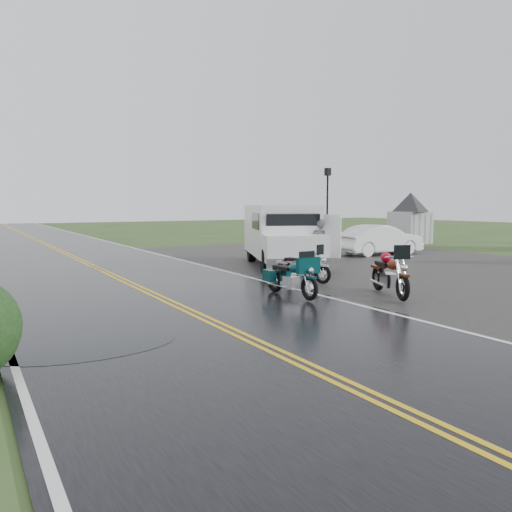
{
  "coord_description": "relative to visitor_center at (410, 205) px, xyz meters",
  "views": [
    {
      "loc": [
        -4.38,
        -10.13,
        2.47
      ],
      "look_at": [
        2.8,
        2.0,
        1.0
      ],
      "focal_mm": 35.0,
      "sensor_mm": 36.0,
      "label": 1
    }
  ],
  "objects": [
    {
      "name": "visitor_center",
      "position": [
        0.0,
        0.0,
        0.0
      ],
      "size": [
        16.0,
        10.0,
        4.8
      ],
      "primitive_type": null,
      "color": "#A8AAAD",
      "rests_on": "ground"
    },
    {
      "name": "motorcycle_teal",
      "position": [
        -16.96,
        -12.22,
        -1.78
      ],
      "size": [
        0.83,
        2.13,
        1.25
      ],
      "primitive_type": null,
      "rotation": [
        0.0,
        0.0,
        0.03
      ],
      "color": "#043236",
      "rests_on": "ground"
    },
    {
      "name": "parking_pad",
      "position": [
        -9.0,
        -7.0,
        -2.38
      ],
      "size": [
        14.0,
        24.0,
        0.03
      ],
      "primitive_type": "cube",
      "color": "black",
      "rests_on": "ground"
    },
    {
      "name": "person_at_van",
      "position": [
        -13.39,
        -7.97,
        -1.45
      ],
      "size": [
        0.72,
        0.5,
        1.91
      ],
      "primitive_type": "imported",
      "rotation": [
        0.0,
        0.0,
        3.08
      ],
      "color": "#4D4D52",
      "rests_on": "ground"
    },
    {
      "name": "van_white",
      "position": [
        -15.2,
        -7.29,
        -1.16
      ],
      "size": [
        4.62,
        6.75,
        2.48
      ],
      "primitive_type": null,
      "rotation": [
        0.0,
        0.0,
        -0.39
      ],
      "color": "white",
      "rests_on": "ground"
    },
    {
      "name": "motorcycle_silver",
      "position": [
        -15.04,
        -10.3,
        -1.81
      ],
      "size": [
        1.32,
        2.12,
        1.18
      ],
      "primitive_type": null,
      "rotation": [
        0.0,
        0.0,
        0.33
      ],
      "color": "#989B9F",
      "rests_on": "ground"
    },
    {
      "name": "motorcycle_red",
      "position": [
        -15.02,
        -13.47,
        -1.71
      ],
      "size": [
        1.72,
        2.48,
        1.38
      ],
      "primitive_type": null,
      "rotation": [
        0.0,
        0.0,
        -0.42
      ],
      "color": "#521809",
      "rests_on": "ground"
    },
    {
      "name": "ground",
      "position": [
        -20.0,
        -12.0,
        -2.4
      ],
      "size": [
        120.0,
        120.0,
        0.0
      ],
      "primitive_type": "plane",
      "color": "#2D471E",
      "rests_on": "ground"
    },
    {
      "name": "sedan_white",
      "position": [
        -6.93,
        -4.43,
        -1.68
      ],
      "size": [
        4.44,
        1.73,
        1.44
      ],
      "primitive_type": "imported",
      "rotation": [
        0.0,
        0.0,
        1.52
      ],
      "color": "white",
      "rests_on": "ground"
    },
    {
      "name": "lamp_post_far_right",
      "position": [
        -6.09,
        0.68,
        -0.11
      ],
      "size": [
        0.39,
        0.39,
        4.59
      ],
      "primitive_type": null,
      "color": "black",
      "rests_on": "ground"
    },
    {
      "name": "road",
      "position": [
        -20.0,
        -2.0,
        -2.38
      ],
      "size": [
        8.0,
        100.0,
        0.04
      ],
      "primitive_type": "cube",
      "color": "black",
      "rests_on": "ground"
    }
  ]
}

